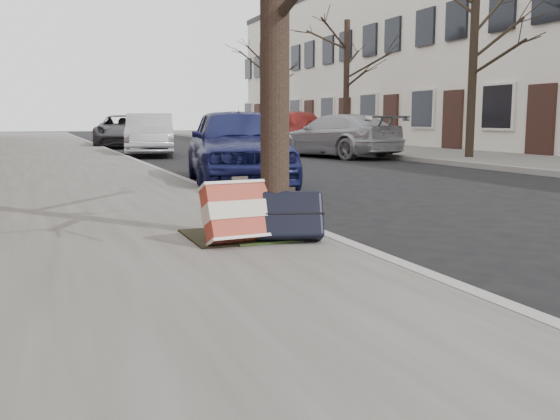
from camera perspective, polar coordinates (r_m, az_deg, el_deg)
name	(u,v)px	position (r m, az deg, el deg)	size (l,w,h in m)	color
ground	(523,260)	(5.34, 21.33, -4.26)	(120.00, 120.00, 0.00)	black
near_sidewalk	(30,157)	(18.84, -21.86, 4.49)	(5.00, 70.00, 0.12)	slate
far_sidewalk	(387,150)	(22.01, 9.75, 5.42)	(4.00, 70.00, 0.12)	slate
house_far	(496,54)	(26.05, 19.17, 13.31)	(6.70, 40.00, 7.20)	silver
dirt_patch	(238,235)	(5.34, -3.89, -2.31)	(0.85, 0.85, 0.01)	black
suitcase_red	(245,212)	(4.99, -3.24, -0.21)	(0.65, 0.18, 0.47)	#9C2E1F
suitcase_navy	(288,215)	(5.05, 0.78, -0.49)	(0.55, 0.18, 0.40)	black
car_near_front	(238,145)	(10.72, -3.90, 5.94)	(1.59, 3.96, 1.35)	#171C4E
car_near_mid	(150,135)	(19.73, -11.82, 6.77)	(1.37, 3.94, 1.30)	#B1B3BA
car_near_back	(123,131)	(26.09, -14.17, 7.01)	(2.15, 4.65, 1.29)	#3A3B3F
car_far_front	(336,136)	(18.60, 5.17, 6.77)	(1.77, 4.34, 1.26)	#989A9F
car_far_back	(281,129)	(22.66, 0.13, 7.38)	(1.79, 4.45, 1.51)	maroon
tree_far_a	(473,53)	(17.47, 17.27, 13.57)	(0.22, 0.22, 5.42)	black
tree_far_b	(346,84)	(23.43, 6.08, 11.39)	(0.22, 0.22, 4.57)	black
tree_far_c	(262,91)	(31.81, -1.66, 10.79)	(0.22, 0.22, 4.78)	black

